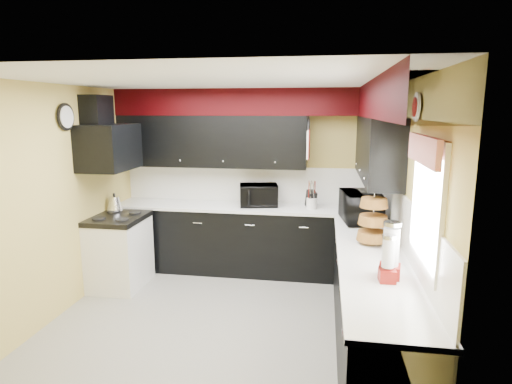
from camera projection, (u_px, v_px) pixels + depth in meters
The scene contains 35 objects.
ground at pixel (221, 322), 4.55m from camera, with size 3.60×3.60×0.00m, color gray.
wall_back at pixel (250, 180), 6.06m from camera, with size 3.60×0.06×2.50m, color #E0C666.
wall_right at pixel (405, 215), 4.03m from camera, with size 0.06×3.60×2.50m, color #E0C666.
wall_left at pixel (56, 202), 4.60m from camera, with size 0.06×3.60×2.50m, color #E0C666.
ceiling at pixel (217, 81), 4.08m from camera, with size 3.60×3.60×0.06m, color white.
cab_back at pixel (246, 240), 5.92m from camera, with size 3.60×0.60×0.90m, color black.
cab_right at pixel (371, 306), 3.94m from camera, with size 0.60×3.00×0.90m, color black.
counter_back at pixel (246, 207), 5.83m from camera, with size 3.62×0.64×0.04m, color white.
counter_right at pixel (373, 257), 3.85m from camera, with size 0.64×3.02×0.04m, color white.
splash_back at pixel (250, 184), 6.06m from camera, with size 3.60×0.02×0.50m, color white.
splash_right at pixel (403, 221), 4.05m from camera, with size 0.02×3.60×0.50m, color white.
upper_back at pixel (212, 141), 5.86m from camera, with size 2.60×0.35×0.70m, color black.
upper_right at pixel (377, 148), 4.83m from camera, with size 0.35×1.80×0.70m, color black.
soffit_back at pixel (247, 102), 5.68m from camera, with size 3.60×0.36×0.35m, color black.
soffit_right at pixel (395, 98), 3.68m from camera, with size 0.36×3.24×0.35m, color black.
stove at pixel (120, 253), 5.43m from camera, with size 0.60×0.75×0.86m, color white.
cooktop at pixel (118, 218), 5.34m from camera, with size 0.62×0.77×0.06m, color black.
hood at pixel (109, 147), 5.18m from camera, with size 0.50×0.78×0.55m, color black.
hood_duct at pixel (97, 112), 5.12m from camera, with size 0.24×0.40×0.40m, color black.
window at pixel (427, 205), 3.11m from camera, with size 0.03×0.86×0.96m, color white, non-canonical shape.
valance at pixel (423, 150), 3.04m from camera, with size 0.04×0.88×0.20m, color red.
pan_top at pixel (309, 127), 5.55m from camera, with size 0.03×0.22×0.40m, color black, non-canonical shape.
pan_mid at pixel (308, 148), 5.47m from camera, with size 0.03×0.28×0.46m, color black, non-canonical shape.
pan_low at pixel (308, 148), 5.73m from camera, with size 0.03×0.24×0.42m, color black, non-canonical shape.
cut_board at pixel (308, 144), 5.34m from camera, with size 0.03×0.26×0.35m, color white.
baskets at pixel (373, 220), 4.14m from camera, with size 0.27×0.27×0.50m, color brown, non-canonical shape.
clock at pixel (66, 117), 4.66m from camera, with size 0.03×0.30×0.30m, color black, non-canonical shape.
deco_plate at pixel (416, 107), 3.51m from camera, with size 0.03×0.24×0.24m, color white, non-canonical shape.
toaster_oven at pixel (259, 195), 5.80m from camera, with size 0.50×0.42×0.29m, color black.
microwave at pixel (361, 207), 4.99m from camera, with size 0.62×0.42×0.34m, color black.
utensil_crock at pixel (312, 203), 5.63m from camera, with size 0.13×0.13×0.14m, color silver.
knife_block at pixel (311, 199), 5.68m from camera, with size 0.10×0.15×0.23m, color black.
kettle at pixel (114, 203), 5.63m from camera, with size 0.21×0.21×0.19m, color silver, non-canonical shape.
dispenser_a at pixel (388, 261), 3.23m from camera, with size 0.12×0.12×0.33m, color #5C0408, non-canonical shape.
dispenser_b at pixel (391, 251), 3.30m from camera, with size 0.16×0.16×0.43m, color #5E0200, non-canonical shape.
Camera 1 is at (1.04, -4.09, 2.23)m, focal length 30.00 mm.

